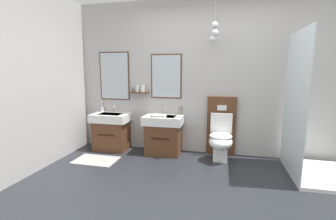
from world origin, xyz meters
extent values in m
cube|color=#23262B|center=(0.00, 0.00, -0.05)|extent=(6.01, 4.66, 0.10)
cube|color=#B7B5B2|center=(0.00, 1.67, 1.31)|extent=(4.81, 0.12, 2.61)
cube|color=#4C301E|center=(-1.67, 1.61, 1.33)|extent=(0.57, 0.02, 0.87)
cube|color=silver|center=(-1.67, 1.60, 1.33)|extent=(0.53, 0.01, 0.83)
cube|color=#4C301E|center=(-0.70, 1.61, 1.33)|extent=(0.54, 0.02, 0.77)
cube|color=silver|center=(-0.70, 1.60, 1.33)|extent=(0.50, 0.01, 0.73)
cube|color=#56331E|center=(-1.19, 1.53, 1.05)|extent=(0.36, 0.14, 0.02)
cone|color=#333338|center=(-1.29, 1.52, 1.10)|extent=(0.07, 0.07, 0.09)
cylinder|color=silver|center=(-1.21, 1.53, 1.12)|extent=(0.05, 0.05, 0.12)
cylinder|color=silver|center=(-1.11, 1.54, 1.12)|extent=(0.07, 0.07, 0.12)
cylinder|color=gray|center=(0.09, 1.41, 2.29)|extent=(0.01, 0.01, 0.65)
sphere|color=silver|center=(0.09, 1.41, 1.91)|extent=(0.11, 0.11, 0.11)
cylinder|color=gray|center=(0.13, 1.20, 2.37)|extent=(0.01, 0.01, 0.48)
sphere|color=silver|center=(0.13, 1.20, 2.08)|extent=(0.10, 0.10, 0.10)
cylinder|color=gray|center=(0.13, 1.41, 2.33)|extent=(0.01, 0.01, 0.56)
sphere|color=silver|center=(0.13, 1.41, 2.00)|extent=(0.12, 0.12, 0.12)
cylinder|color=gray|center=(0.13, 1.42, 2.33)|extent=(0.01, 0.01, 0.57)
sphere|color=silver|center=(0.13, 1.42, 2.00)|extent=(0.10, 0.10, 0.10)
cube|color=#B7B5B2|center=(-2.34, 0.00, 1.31)|extent=(0.12, 3.46, 2.61)
cube|color=#9E9993|center=(-1.67, 0.82, 0.01)|extent=(0.68, 0.44, 0.01)
cube|color=#56331E|center=(-1.67, 1.41, 0.26)|extent=(0.58, 0.45, 0.52)
cube|color=black|center=(-1.67, 1.18, 0.32)|extent=(0.32, 0.01, 0.02)
cube|color=white|center=(-1.67, 1.41, 0.60)|extent=(0.66, 0.48, 0.14)
cube|color=silver|center=(-1.67, 1.38, 0.65)|extent=(0.41, 0.27, 0.03)
cylinder|color=silver|center=(-1.67, 1.60, 0.72)|extent=(0.03, 0.03, 0.11)
cylinder|color=silver|center=(-1.67, 1.55, 0.77)|extent=(0.02, 0.11, 0.02)
cube|color=#56331E|center=(-0.70, 1.41, 0.26)|extent=(0.58, 0.45, 0.52)
cube|color=black|center=(-0.70, 1.18, 0.32)|extent=(0.32, 0.01, 0.02)
cube|color=white|center=(-0.70, 1.41, 0.60)|extent=(0.66, 0.48, 0.14)
cube|color=silver|center=(-0.70, 1.38, 0.65)|extent=(0.41, 0.27, 0.03)
cylinder|color=silver|center=(-0.70, 1.60, 0.72)|extent=(0.03, 0.03, 0.11)
cylinder|color=silver|center=(-0.70, 1.55, 0.77)|extent=(0.02, 0.11, 0.02)
cube|color=#56331E|center=(0.27, 1.60, 0.50)|extent=(0.48, 0.10, 1.00)
cube|color=silver|center=(0.27, 1.54, 0.82)|extent=(0.15, 0.01, 0.09)
cube|color=white|center=(0.27, 1.33, 0.17)|extent=(0.22, 0.30, 0.34)
ellipsoid|color=white|center=(0.27, 1.25, 0.32)|extent=(0.37, 0.46, 0.24)
torus|color=white|center=(0.27, 1.25, 0.42)|extent=(0.35, 0.35, 0.04)
cube|color=white|center=(0.27, 1.47, 0.57)|extent=(0.35, 0.03, 0.33)
cylinder|color=silver|center=(-1.93, 1.57, 0.71)|extent=(0.07, 0.07, 0.09)
cylinder|color=#DB3847|center=(-1.92, 1.58, 0.77)|extent=(0.03, 0.01, 0.17)
cube|color=white|center=(-1.92, 1.57, 0.86)|extent=(0.01, 0.02, 0.03)
cylinder|color=white|center=(-1.93, 1.58, 0.77)|extent=(0.01, 0.04, 0.17)
cube|color=white|center=(-1.93, 1.60, 0.86)|extent=(0.01, 0.02, 0.03)
cylinder|color=yellow|center=(-1.94, 1.57, 0.77)|extent=(0.02, 0.03, 0.17)
cube|color=white|center=(-1.93, 1.58, 0.85)|extent=(0.01, 0.02, 0.03)
cylinder|color=white|center=(-1.93, 1.56, 0.77)|extent=(0.02, 0.01, 0.17)
cube|color=white|center=(-1.93, 1.56, 0.86)|extent=(0.01, 0.02, 0.03)
cylinder|color=gray|center=(-0.43, 1.58, 0.74)|extent=(0.06, 0.06, 0.14)
cylinder|color=silver|center=(-0.43, 1.58, 0.83)|extent=(0.02, 0.02, 0.04)
cube|color=white|center=(-0.74, 1.27, 0.69)|extent=(0.22, 0.16, 0.04)
cube|color=white|center=(1.67, 0.99, 0.03)|extent=(0.89, 1.01, 0.05)
cube|color=silver|center=(1.22, 0.99, 1.00)|extent=(0.02, 1.01, 1.90)
camera|label=1|loc=(0.27, -2.42, 1.43)|focal=25.12mm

